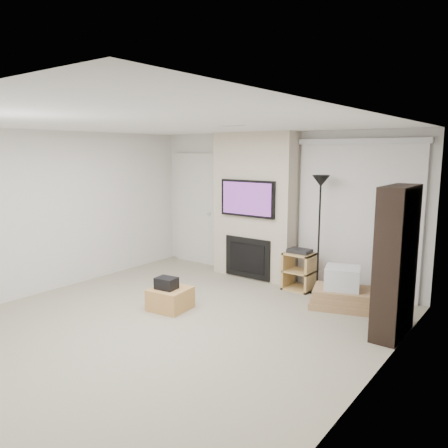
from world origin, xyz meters
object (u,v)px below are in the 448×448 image
Objects in this scene: av_stand at (299,268)px; bookshelf at (396,262)px; floor_lamp at (320,201)px; box_stack at (342,292)px; ottoman at (170,299)px.

bookshelf reaches higher than av_stand.
floor_lamp is 2.77× the size of av_stand.
av_stand is 0.92m from box_stack.
av_stand is 0.37× the size of bookshelf.
ottoman is 0.49× the size of box_stack.
ottoman is 0.76× the size of av_stand.
floor_lamp is at bearing 145.82° from box_stack.
ottoman is 0.28× the size of bookshelf.
bookshelf is at bearing -33.51° from floor_lamp.
av_stand is at bearing 61.33° from ottoman.
box_stack is 1.23m from bookshelf.
floor_lamp reaches higher than av_stand.
floor_lamp is at bearing 8.01° from av_stand.
av_stand is 0.65× the size of box_stack.
ottoman is 2.43m from box_stack.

